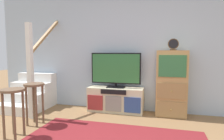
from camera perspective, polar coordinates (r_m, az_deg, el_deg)
The scene contains 8 objects.
back_wall at distance 4.17m, azimuth 5.94°, elevation 6.58°, with size 6.40×0.12×2.70m, color #A8BCD1.
media_console at distance 4.09m, azimuth 1.01°, elevation -8.82°, with size 1.17×0.38×0.51m.
television at distance 4.00m, azimuth 1.11°, elevation 0.23°, with size 1.05×0.22×0.73m.
side_cabinet at distance 3.92m, azimuth 17.25°, elevation -3.91°, with size 0.58×0.38×1.29m.
desk_clock at distance 3.86m, azimuth 17.79°, elevation 7.25°, with size 0.20×0.08×0.22m.
staircase at distance 4.89m, azimuth -21.69°, elevation -5.49°, with size 1.00×1.36×2.20m.
bar_stool_near at distance 3.18m, azimuth -27.41°, elevation -8.37°, with size 0.34×0.34×0.73m.
bar_stool_far at distance 3.58m, azimuth -22.10°, elevation -6.70°, with size 0.34×0.34×0.72m.
Camera 1 is at (0.62, -1.66, 1.27)m, focal length 30.69 mm.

